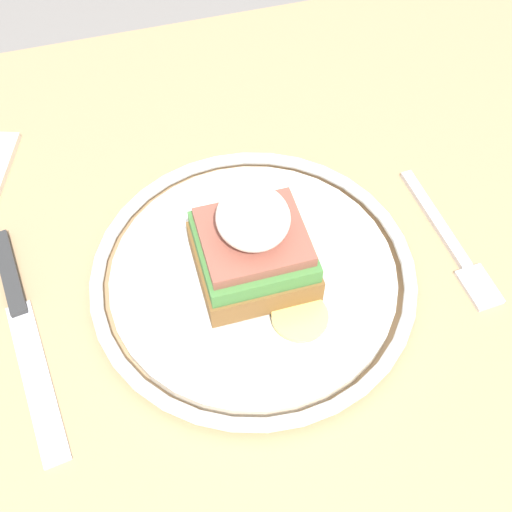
# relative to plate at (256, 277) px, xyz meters

# --- Properties ---
(dining_table) EXTENTS (1.10, 0.65, 0.76)m
(dining_table) POSITION_rel_plate_xyz_m (0.00, -0.00, -0.14)
(dining_table) COLOR tan
(dining_table) RESTS_ON ground_plane
(plate) EXTENTS (0.24, 0.24, 0.02)m
(plate) POSITION_rel_plate_xyz_m (0.00, 0.00, 0.00)
(plate) COLOR silver
(plate) RESTS_ON dining_table
(sandwich) EXTENTS (0.08, 0.11, 0.08)m
(sandwich) POSITION_rel_plate_xyz_m (0.00, -0.00, 0.04)
(sandwich) COLOR brown
(sandwich) RESTS_ON plate
(fork) EXTENTS (0.03, 0.14, 0.00)m
(fork) POSITION_rel_plate_xyz_m (-0.16, 0.01, -0.01)
(fork) COLOR silver
(fork) RESTS_ON dining_table
(knife) EXTENTS (0.04, 0.20, 0.01)m
(knife) POSITION_rel_plate_xyz_m (0.17, -0.02, -0.01)
(knife) COLOR #2D2D2D
(knife) RESTS_ON dining_table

